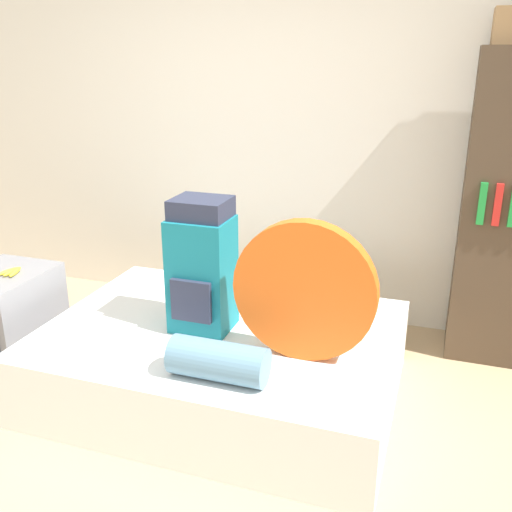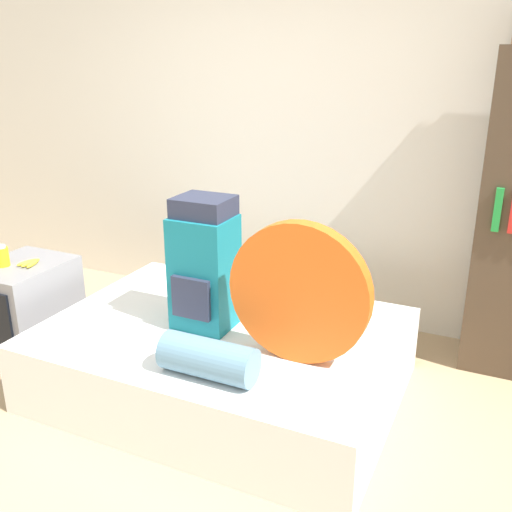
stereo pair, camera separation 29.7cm
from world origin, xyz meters
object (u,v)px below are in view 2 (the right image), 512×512
(sleeping_roll, at_px, (208,358))
(television, at_px, (26,306))
(tent_bag, at_px, (299,293))
(canister, at_px, (2,256))
(backpack, at_px, (204,265))

(sleeping_roll, distance_m, television, 1.66)
(tent_bag, bearing_deg, canister, -179.86)
(backpack, distance_m, television, 1.39)
(television, bearing_deg, tent_bag, -1.84)
(backpack, xyz_separation_m, tent_bag, (0.61, -0.14, -0.00))
(backpack, bearing_deg, sleeping_roll, -58.98)
(backpack, relative_size, canister, 5.42)
(sleeping_roll, height_order, canister, canister)
(sleeping_roll, xyz_separation_m, canister, (-1.66, 0.33, 0.15))
(backpack, xyz_separation_m, canister, (-1.38, -0.14, -0.11))
(backpack, height_order, canister, backpack)
(sleeping_roll, distance_m, canister, 1.70)
(tent_bag, distance_m, canister, 1.99)
(sleeping_roll, xyz_separation_m, television, (-1.60, 0.40, -0.20))
(sleeping_roll, height_order, television, sleeping_roll)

